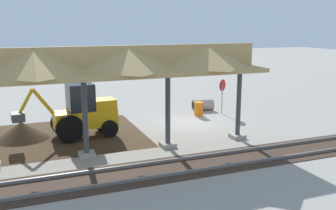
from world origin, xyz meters
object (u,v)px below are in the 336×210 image
at_px(concrete_pipe, 203,105).
at_px(traffic_barrel, 199,109).
at_px(stop_sign, 222,89).
at_px(backhoe, 82,113).

bearing_deg(concrete_pipe, traffic_barrel, 54.18).
relative_size(stop_sign, concrete_pipe, 1.54).
xyz_separation_m(backhoe, traffic_barrel, (-7.70, -1.97, -0.82)).
xyz_separation_m(concrete_pipe, traffic_barrel, (0.96, 1.33, 0.07)).
bearing_deg(backhoe, traffic_barrel, -165.68).
distance_m(backhoe, traffic_barrel, 7.99).
height_order(stop_sign, concrete_pipe, stop_sign).
xyz_separation_m(backhoe, concrete_pipe, (-8.66, -3.30, -0.88)).
relative_size(stop_sign, backhoe, 0.44).
bearing_deg(traffic_barrel, stop_sign, 179.88).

